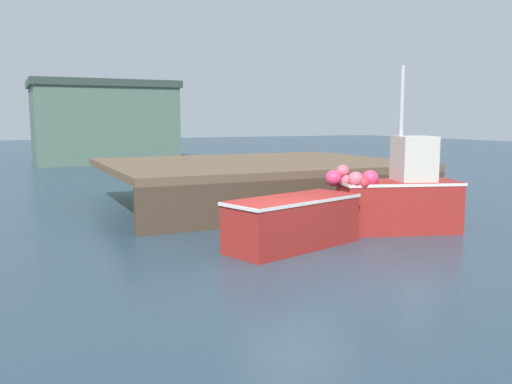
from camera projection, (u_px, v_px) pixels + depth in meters
ground at (297, 262)px, 12.49m from camera, size 120.00×160.00×0.10m
pier at (260, 169)px, 20.29m from camera, size 10.95×8.44×1.60m
fishing_boat_near_left at (293, 221)px, 13.61m from camera, size 3.90×2.44×1.26m
fishing_boat_near_right at (399, 196)px, 15.50m from camera, size 3.71×2.37×4.66m
rowboat at (405, 212)px, 17.65m from camera, size 1.79×1.21×0.43m
warehouse at (104, 122)px, 40.31m from camera, size 10.18×6.76×5.91m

